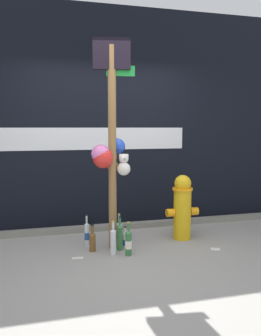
{
  "coord_description": "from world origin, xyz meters",
  "views": [
    {
      "loc": [
        -0.86,
        -3.51,
        1.5
      ],
      "look_at": [
        0.12,
        0.44,
        1.0
      ],
      "focal_mm": 35.53,
      "sensor_mm": 36.0,
      "label": 1
    }
  ],
  "objects_px": {
    "fire_hydrant": "(182,207)",
    "bottle_5": "(128,243)",
    "memorial_post": "(110,139)",
    "bottle_1": "(113,241)",
    "bottle_3": "(125,240)",
    "bottle_6": "(92,241)",
    "bottle_0": "(119,233)",
    "bottle_2": "(120,237)",
    "bottle_4": "(87,234)"
  },
  "relations": [
    {
      "from": "bottle_3",
      "to": "bottle_5",
      "type": "xyz_separation_m",
      "value": [
        -0.02,
        -0.25,
        0.05
      ]
    },
    {
      "from": "bottle_0",
      "to": "bottle_3",
      "type": "bearing_deg",
      "value": -69.69
    },
    {
      "from": "fire_hydrant",
      "to": "bottle_3",
      "type": "relative_size",
      "value": 3.17
    },
    {
      "from": "bottle_1",
      "to": "bottle_3",
      "type": "relative_size",
      "value": 1.49
    },
    {
      "from": "memorial_post",
      "to": "bottle_3",
      "type": "relative_size",
      "value": 9.23
    },
    {
      "from": "bottle_0",
      "to": "bottle_1",
      "type": "height_order",
      "value": "bottle_1"
    },
    {
      "from": "memorial_post",
      "to": "bottle_1",
      "type": "height_order",
      "value": "memorial_post"
    },
    {
      "from": "memorial_post",
      "to": "bottle_5",
      "type": "xyz_separation_m",
      "value": [
        0.15,
        -0.31,
        -1.21
      ]
    },
    {
      "from": "memorial_post",
      "to": "bottle_2",
      "type": "height_order",
      "value": "memorial_post"
    },
    {
      "from": "fire_hydrant",
      "to": "bottle_5",
      "type": "relative_size",
      "value": 2.15
    },
    {
      "from": "bottle_3",
      "to": "bottle_5",
      "type": "distance_m",
      "value": 0.25
    },
    {
      "from": "bottle_1",
      "to": "fire_hydrant",
      "type": "bearing_deg",
      "value": 18.72
    },
    {
      "from": "bottle_4",
      "to": "bottle_5",
      "type": "distance_m",
      "value": 0.63
    },
    {
      "from": "fire_hydrant",
      "to": "bottle_1",
      "type": "bearing_deg",
      "value": -161.28
    },
    {
      "from": "fire_hydrant",
      "to": "bottle_2",
      "type": "height_order",
      "value": "fire_hydrant"
    },
    {
      "from": "bottle_3",
      "to": "bottle_4",
      "type": "distance_m",
      "value": 0.5
    },
    {
      "from": "fire_hydrant",
      "to": "bottle_0",
      "type": "xyz_separation_m",
      "value": [
        -0.88,
        -0.03,
        -0.29
      ]
    },
    {
      "from": "fire_hydrant",
      "to": "bottle_0",
      "type": "bearing_deg",
      "value": -178.09
    },
    {
      "from": "memorial_post",
      "to": "bottle_2",
      "type": "xyz_separation_m",
      "value": [
        0.09,
        -0.12,
        -1.19
      ]
    },
    {
      "from": "bottle_2",
      "to": "bottle_6",
      "type": "height_order",
      "value": "bottle_2"
    },
    {
      "from": "bottle_6",
      "to": "bottle_4",
      "type": "bearing_deg",
      "value": 100.69
    },
    {
      "from": "bottle_1",
      "to": "bottle_6",
      "type": "bearing_deg",
      "value": 144.15
    },
    {
      "from": "fire_hydrant",
      "to": "bottle_5",
      "type": "bearing_deg",
      "value": -153.98
    },
    {
      "from": "bottle_1",
      "to": "bottle_3",
      "type": "bearing_deg",
      "value": 43.76
    },
    {
      "from": "bottle_0",
      "to": "bottle_4",
      "type": "bearing_deg",
      "value": 169.96
    },
    {
      "from": "bottle_3",
      "to": "memorial_post",
      "type": "bearing_deg",
      "value": 161.32
    },
    {
      "from": "bottle_0",
      "to": "bottle_1",
      "type": "bearing_deg",
      "value": -113.52
    },
    {
      "from": "bottle_2",
      "to": "bottle_5",
      "type": "xyz_separation_m",
      "value": [
        0.06,
        -0.19,
        -0.02
      ]
    },
    {
      "from": "bottle_2",
      "to": "bottle_4",
      "type": "height_order",
      "value": "bottle_2"
    },
    {
      "from": "bottle_1",
      "to": "bottle_5",
      "type": "bearing_deg",
      "value": -22.36
    },
    {
      "from": "memorial_post",
      "to": "bottle_5",
      "type": "height_order",
      "value": "memorial_post"
    },
    {
      "from": "bottle_3",
      "to": "bottle_6",
      "type": "xyz_separation_m",
      "value": [
        -0.41,
        -0.02,
        0.03
      ]
    },
    {
      "from": "memorial_post",
      "to": "fire_hydrant",
      "type": "distance_m",
      "value": 1.36
    },
    {
      "from": "bottle_0",
      "to": "bottle_2",
      "type": "relative_size",
      "value": 0.96
    },
    {
      "from": "bottle_4",
      "to": "fire_hydrant",
      "type": "bearing_deg",
      "value": -1.89
    },
    {
      "from": "bottle_2",
      "to": "bottle_6",
      "type": "bearing_deg",
      "value": 172.9
    },
    {
      "from": "bottle_6",
      "to": "bottle_5",
      "type": "bearing_deg",
      "value": -30.51
    },
    {
      "from": "bottle_1",
      "to": "memorial_post",
      "type": "bearing_deg",
      "value": 85.79
    },
    {
      "from": "bottle_0",
      "to": "bottle_1",
      "type": "xyz_separation_m",
      "value": [
        -0.14,
        -0.32,
        0.01
      ]
    },
    {
      "from": "bottle_3",
      "to": "fire_hydrant",
      "type": "bearing_deg",
      "value": 11.26
    },
    {
      "from": "fire_hydrant",
      "to": "bottle_5",
      "type": "xyz_separation_m",
      "value": [
        -0.85,
        -0.41,
        -0.29
      ]
    },
    {
      "from": "bottle_4",
      "to": "bottle_5",
      "type": "xyz_separation_m",
      "value": [
        0.44,
        -0.46,
        0.0
      ]
    },
    {
      "from": "bottle_0",
      "to": "bottle_3",
      "type": "xyz_separation_m",
      "value": [
        0.05,
        -0.14,
        -0.05
      ]
    },
    {
      "from": "bottle_1",
      "to": "bottle_2",
      "type": "xyz_separation_m",
      "value": [
        0.11,
        0.12,
        0.0
      ]
    },
    {
      "from": "bottle_6",
      "to": "bottle_3",
      "type": "bearing_deg",
      "value": 2.28
    },
    {
      "from": "bottle_5",
      "to": "fire_hydrant",
      "type": "bearing_deg",
      "value": 26.02
    },
    {
      "from": "bottle_2",
      "to": "bottle_3",
      "type": "relative_size",
      "value": 1.54
    },
    {
      "from": "bottle_0",
      "to": "bottle_4",
      "type": "relative_size",
      "value": 1.02
    },
    {
      "from": "bottle_0",
      "to": "bottle_2",
      "type": "distance_m",
      "value": 0.2
    },
    {
      "from": "bottle_1",
      "to": "bottle_2",
      "type": "distance_m",
      "value": 0.16
    }
  ]
}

